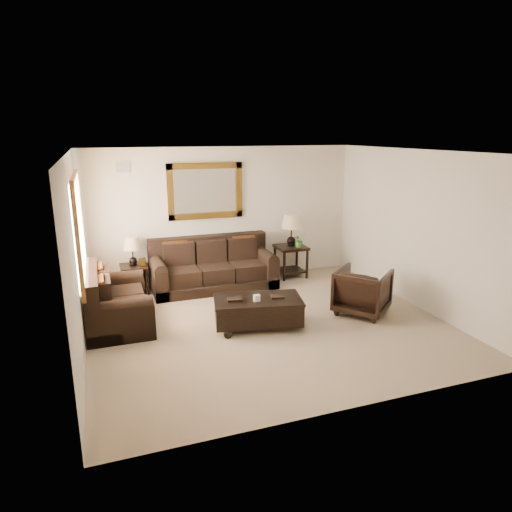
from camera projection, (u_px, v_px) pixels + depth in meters
name	position (u px, v px, depth m)	size (l,w,h in m)	color
room	(267.00, 242.00, 6.99)	(5.51, 5.01, 2.71)	#88705D
window	(79.00, 230.00, 6.88)	(0.07, 1.96, 1.66)	white
mirror	(205.00, 191.00, 8.98)	(1.50, 0.06, 1.10)	#553011
air_vent	(123.00, 167.00, 8.36)	(0.25, 0.02, 0.18)	#999999
sofa	(213.00, 270.00, 8.98)	(2.39, 1.03, 0.98)	black
loveseat	(114.00, 304.00, 7.23)	(0.98, 1.64, 0.92)	black
end_table_left	(133.00, 257.00, 8.57)	(0.49, 0.49, 1.09)	black
end_table_right	(291.00, 236.00, 9.51)	(0.61, 0.61, 1.33)	black
coffee_table	(258.00, 309.00, 7.17)	(1.49, 1.00, 0.58)	black
armchair	(363.00, 289.00, 7.67)	(0.82, 0.77, 0.84)	black
potted_plant	(299.00, 241.00, 9.48)	(0.26, 0.28, 0.22)	#2C6021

